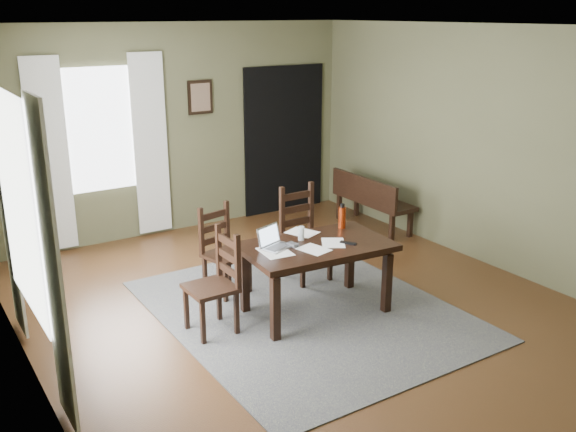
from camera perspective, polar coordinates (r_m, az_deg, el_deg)
ground at (r=6.41m, az=1.47°, el=-8.42°), size 5.00×6.00×0.01m
room_shell at (r=5.84m, az=1.60°, el=7.70°), size 5.02×6.02×2.71m
rug at (r=6.41m, az=1.47°, el=-8.33°), size 2.60×3.20×0.01m
dining_table at (r=6.14m, az=2.52°, el=-3.24°), size 1.47×0.95×0.70m
chair_end at (r=5.87m, az=-6.47°, el=-5.98°), size 0.43×0.42×0.96m
chair_back_left at (r=6.67m, az=-5.78°, el=-3.13°), size 0.49×0.49×0.92m
chair_back_right at (r=6.98m, az=1.44°, el=-1.65°), size 0.45×0.46×1.02m
bench at (r=8.68m, az=7.32°, el=1.66°), size 0.42×1.30×0.73m
laptop at (r=6.00m, az=-1.31°, el=-2.31°), size 0.35×0.31×0.20m
computer_mouse at (r=6.02m, az=0.42°, el=-2.57°), size 0.08×0.11×0.04m
tv_remote at (r=6.12m, az=5.37°, el=-2.40°), size 0.12×0.16×0.02m
drinking_glass at (r=6.17m, az=1.18°, el=-1.56°), size 0.08×0.08×0.14m
water_bottle at (r=6.52m, az=4.83°, el=-0.08°), size 0.08×0.08×0.26m
paper_a at (r=5.90m, az=-1.14°, el=-3.19°), size 0.29×0.36×0.00m
paper_b at (r=6.13m, az=4.03°, el=-2.39°), size 0.33×0.35×0.00m
paper_c at (r=6.40m, az=1.27°, el=-1.47°), size 0.32×0.36×0.00m
paper_e at (r=5.96m, az=2.31°, el=-2.98°), size 0.28×0.33×0.00m
window_left at (r=5.20m, az=-22.92°, el=1.00°), size 0.01×1.30×1.70m
window_back at (r=8.16m, az=-16.40°, el=7.35°), size 1.00×0.01×1.50m
curtain_left_near at (r=4.51m, az=-20.23°, el=-4.49°), size 0.03×0.48×2.30m
curtain_left_far at (r=6.05m, az=-23.81°, el=0.64°), size 0.03×0.48×2.30m
curtain_back_left at (r=8.03m, az=-20.42°, el=4.98°), size 0.44×0.03×2.30m
curtain_back_right at (r=8.37m, az=-12.12°, el=6.18°), size 0.44×0.03×2.30m
framed_picture at (r=8.58m, az=-7.81°, el=10.42°), size 0.34×0.03×0.44m
doorway_back at (r=9.31m, az=-0.34°, el=6.79°), size 1.30×0.03×2.10m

